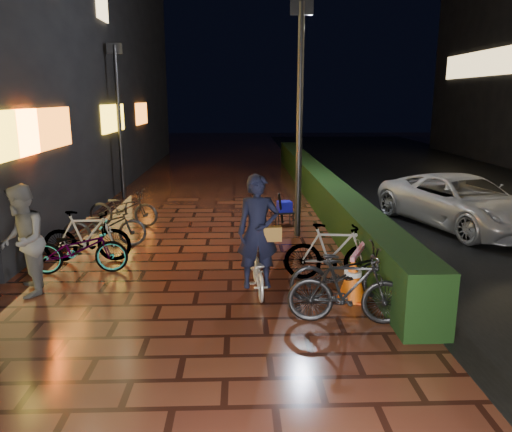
{
  "coord_description": "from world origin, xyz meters",
  "views": [
    {
      "loc": [
        0.74,
        -8.11,
        3.27
      ],
      "look_at": [
        1.05,
        1.0,
        1.1
      ],
      "focal_mm": 35.0,
      "sensor_mm": 36.0,
      "label": 1
    }
  ],
  "objects_px": {
    "bystander_person": "(22,241)",
    "cyclist": "(258,250)",
    "van": "(462,202)",
    "traffic_barrier": "(361,265)",
    "cart_assembly": "(284,208)"
  },
  "relations": [
    {
      "from": "cyclist",
      "to": "cart_assembly",
      "type": "bearing_deg",
      "value": 79.35
    },
    {
      "from": "cyclist",
      "to": "van",
      "type": "bearing_deg",
      "value": 38.19
    },
    {
      "from": "bystander_person",
      "to": "cyclist",
      "type": "xyz_separation_m",
      "value": [
        3.92,
        -0.04,
        -0.18
      ]
    },
    {
      "from": "van",
      "to": "traffic_barrier",
      "type": "distance_m",
      "value": 5.32
    },
    {
      "from": "cart_assembly",
      "to": "bystander_person",
      "type": "bearing_deg",
      "value": -136.48
    },
    {
      "from": "cyclist",
      "to": "bystander_person",
      "type": "bearing_deg",
      "value": 179.43
    },
    {
      "from": "bystander_person",
      "to": "traffic_barrier",
      "type": "distance_m",
      "value": 5.8
    },
    {
      "from": "cart_assembly",
      "to": "traffic_barrier",
      "type": "bearing_deg",
      "value": -77.03
    },
    {
      "from": "bystander_person",
      "to": "traffic_barrier",
      "type": "height_order",
      "value": "bystander_person"
    },
    {
      "from": "van",
      "to": "cyclist",
      "type": "height_order",
      "value": "cyclist"
    },
    {
      "from": "bystander_person",
      "to": "van",
      "type": "bearing_deg",
      "value": 95.19
    },
    {
      "from": "cyclist",
      "to": "cart_assembly",
      "type": "xyz_separation_m",
      "value": [
        0.86,
        4.58,
        -0.29
      ]
    },
    {
      "from": "bystander_person",
      "to": "cyclist",
      "type": "distance_m",
      "value": 3.92
    },
    {
      "from": "van",
      "to": "traffic_barrier",
      "type": "height_order",
      "value": "van"
    },
    {
      "from": "bystander_person",
      "to": "cyclist",
      "type": "relative_size",
      "value": 0.92
    }
  ]
}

